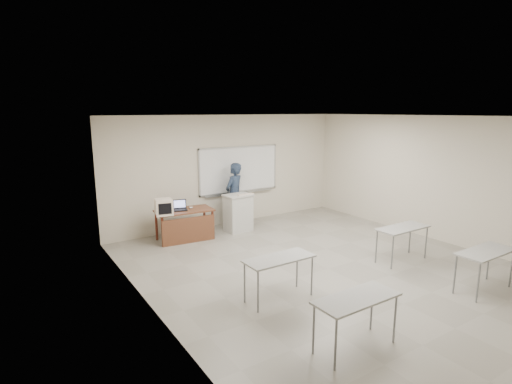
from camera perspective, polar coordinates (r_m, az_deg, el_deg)
floor at (r=8.27m, az=10.27°, el=-10.76°), size 7.00×8.00×0.01m
whiteboard at (r=11.14m, az=-2.42°, el=3.15°), size 2.48×0.10×1.31m
student_desks at (r=7.18m, az=17.94°, el=-8.90°), size 4.40×2.20×0.73m
instructor_desk at (r=9.78m, az=-9.93°, el=-3.89°), size 1.36×0.68×0.75m
podium at (r=10.44m, az=-2.58°, el=-2.98°), size 0.70×0.51×0.98m
crt_monitor at (r=9.48m, az=-13.03°, el=-2.06°), size 0.39×0.44×0.37m
laptop at (r=9.82m, az=-10.88°, el=-2.22°), size 0.32×0.30×0.24m
mouse at (r=9.94m, az=-9.29°, el=-2.20°), size 0.11×0.08×0.04m
keyboard at (r=10.30m, az=-1.55°, el=-0.33°), size 0.45×0.17×0.02m
presenter at (r=10.82m, az=-3.12°, el=-0.39°), size 0.75×0.65×1.74m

